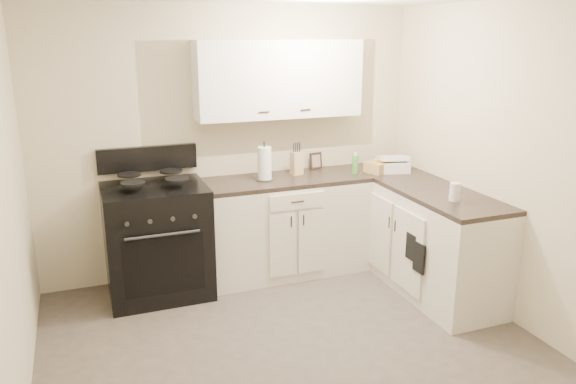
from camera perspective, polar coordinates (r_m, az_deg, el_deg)
name	(u,v)px	position (r m, az deg, el deg)	size (l,w,h in m)	color
floor	(303,360)	(4.19, 1.51, -16.67)	(3.60, 3.60, 0.00)	#473F38
wall_back	(232,143)	(5.33, -5.76, 5.00)	(3.60, 3.60, 0.00)	beige
wall_right	(522,169)	(4.64, 22.69, 2.18)	(3.60, 3.60, 0.00)	beige
wall_front	(491,319)	(2.23, 19.96, -12.02)	(3.60, 3.60, 0.00)	beige
base_cabinets_back	(285,227)	(5.39, -0.31, -3.62)	(1.55, 0.60, 0.90)	beige
base_cabinets_right	(419,236)	(5.31, 13.16, -4.34)	(0.60, 1.90, 0.90)	beige
countertop_back	(285,180)	(5.25, -0.32, 1.22)	(1.55, 0.60, 0.04)	black
countertop_right	(422,187)	(5.17, 13.49, 0.55)	(0.60, 1.90, 0.04)	black
upper_cabinets	(279,79)	(5.23, -0.92, 11.41)	(1.55, 0.30, 0.70)	white
stove	(157,244)	(5.09, -13.13, -5.13)	(0.87, 0.75, 1.06)	black
knife_block	(297,163)	(5.35, 0.89, 2.94)	(0.10, 0.09, 0.22)	#D7BA84
paper_towel	(265,164)	(5.15, -2.40, 2.90)	(0.13, 0.13, 0.31)	white
soap_bottle	(355,165)	(5.44, 6.83, 2.79)	(0.06, 0.06, 0.17)	green
picture_frame	(316,161)	(5.59, 2.84, 3.18)	(0.13, 0.02, 0.16)	black
wicker_basket	(381,166)	(5.56, 9.47, 2.59)	(0.31, 0.20, 0.10)	tan
countertop_grill	(393,166)	(5.59, 10.63, 2.60)	(0.27, 0.26, 0.10)	white
glass_jar	(455,192)	(4.72, 16.61, 0.01)	(0.09, 0.09, 0.15)	silver
oven_mitt_near	(419,258)	(4.76, 13.17, -6.52)	(0.02, 0.15, 0.25)	black
oven_mitt_far	(411,247)	(4.84, 12.37, -5.46)	(0.02, 0.13, 0.23)	black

